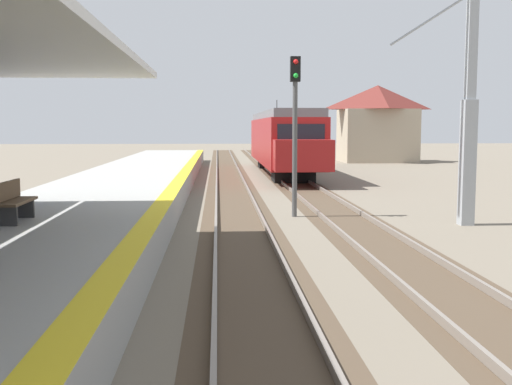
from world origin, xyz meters
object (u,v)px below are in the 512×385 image
object	(u,v)px
approaching_train	(283,139)
platform_bench	(14,200)
rail_signal_post	(295,119)
distant_trackside_house	(377,122)
catenary_pylon_far_side	(460,105)

from	to	relation	value
approaching_train	platform_bench	bearing A→B (deg)	-108.52
rail_signal_post	distant_trackside_house	size ratio (longest dim) A/B	0.79
approaching_train	catenary_pylon_far_side	xyz separation A→B (m)	(3.11, -20.74, 1.43)
catenary_pylon_far_side	rail_signal_post	bearing A→B (deg)	156.29
catenary_pylon_far_side	distant_trackside_house	bearing A→B (deg)	79.61
platform_bench	distant_trackside_house	xyz separation A→B (m)	(17.84, 38.70, 1.96)
platform_bench	approaching_train	bearing A→B (deg)	71.48
distant_trackside_house	rail_signal_post	bearing A→B (deg)	-108.78
rail_signal_post	approaching_train	bearing A→B (deg)	85.28
approaching_train	rail_signal_post	size ratio (longest dim) A/B	3.77
approaching_train	distant_trackside_house	distance (m)	16.38
platform_bench	distant_trackside_house	world-z (taller)	distant_trackside_house
rail_signal_post	catenary_pylon_far_side	bearing A→B (deg)	-23.71
rail_signal_post	platform_bench	xyz separation A→B (m)	(-6.94, -6.61, -1.82)
platform_bench	rail_signal_post	bearing A→B (deg)	43.63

